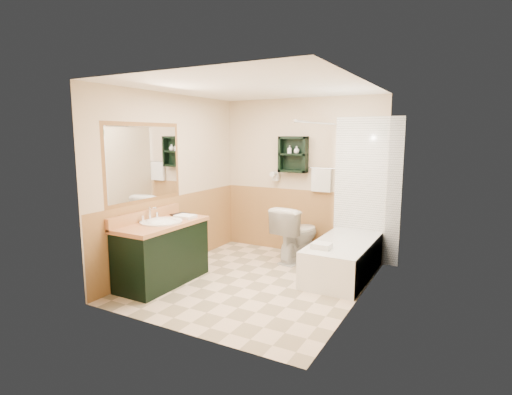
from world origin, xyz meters
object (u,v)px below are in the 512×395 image
(wall_shelf, at_px, (293,154))
(vanity_book, at_px, (176,206))
(hair_dryer, at_px, (276,176))
(vanity, at_px, (162,253))
(soap_bottle_b, at_px, (297,151))
(bathtub, at_px, (343,259))
(soap_bottle_a, at_px, (290,152))
(toilet, at_px, (297,234))

(wall_shelf, height_order, vanity_book, wall_shelf)
(hair_dryer, distance_m, vanity, 2.25)
(vanity_book, distance_m, soap_bottle_b, 2.01)
(soap_bottle_b, bearing_deg, bathtub, -34.28)
(vanity_book, height_order, soap_bottle_a, soap_bottle_a)
(wall_shelf, relative_size, hair_dryer, 2.29)
(soap_bottle_a, bearing_deg, soap_bottle_b, 0.00)
(hair_dryer, height_order, vanity, hair_dryer)
(wall_shelf, distance_m, soap_bottle_b, 0.08)
(vanity, xyz_separation_m, soap_bottle_a, (0.84, 1.99, 1.20))
(hair_dryer, bearing_deg, soap_bottle_b, -4.77)
(toilet, bearing_deg, soap_bottle_a, -40.47)
(soap_bottle_a, bearing_deg, wall_shelf, 5.26)
(hair_dryer, bearing_deg, toilet, -35.29)
(bathtub, xyz_separation_m, soap_bottle_a, (-1.08, 0.66, 1.36))
(wall_shelf, height_order, toilet, wall_shelf)
(hair_dryer, bearing_deg, soap_bottle_a, -6.96)
(bathtub, xyz_separation_m, vanity_book, (-2.08, -0.84, 0.65))
(toilet, bearing_deg, wall_shelf, -46.71)
(hair_dryer, relative_size, toilet, 0.29)
(vanity, height_order, toilet, toilet)
(bathtub, bearing_deg, wall_shelf, 147.10)
(vanity, distance_m, toilet, 1.99)
(vanity_book, distance_m, soap_bottle_a, 1.94)
(wall_shelf, bearing_deg, toilet, -56.90)
(vanity, relative_size, toilet, 1.48)
(soap_bottle_b, bearing_deg, hair_dryer, 175.23)
(hair_dryer, distance_m, toilet, 1.03)
(wall_shelf, distance_m, bathtub, 1.80)
(soap_bottle_b, bearing_deg, wall_shelf, 175.22)
(bathtub, distance_m, vanity_book, 2.34)
(hair_dryer, height_order, soap_bottle_b, soap_bottle_b)
(vanity, bearing_deg, soap_bottle_a, 67.05)
(vanity, distance_m, soap_bottle_b, 2.52)
(vanity, xyz_separation_m, vanity_book, (-0.17, 0.48, 0.50))
(hair_dryer, xyz_separation_m, vanity_book, (-0.76, -1.53, -0.31))
(vanity_book, xyz_separation_m, soap_bottle_b, (1.12, 1.50, 0.72))
(hair_dryer, distance_m, soap_bottle_a, 0.46)
(hair_dryer, bearing_deg, vanity_book, -116.39)
(wall_shelf, xyz_separation_m, soap_bottle_b, (0.06, -0.01, 0.06))
(hair_dryer, distance_m, soap_bottle_b, 0.55)
(toilet, height_order, soap_bottle_a, soap_bottle_a)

